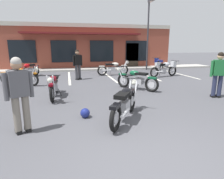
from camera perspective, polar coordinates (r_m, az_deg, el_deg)
name	(u,v)px	position (r m, az deg, el deg)	size (l,w,h in m)	color
ground_plane	(105,98)	(7.03, -2.05, -2.69)	(80.00, 80.00, 0.00)	#47474C
sidewalk_kerb	(84,69)	(15.54, -8.28, 6.11)	(22.00, 1.80, 0.14)	#A8A59E
brick_storefront_building	(80,47)	(19.01, -9.41, 12.56)	(15.19, 7.15, 3.61)	brown
painted_stall_lines	(89,77)	(12.00, -6.77, 3.82)	(12.38, 4.80, 0.01)	silver
motorcycle_foreground_classic	(125,103)	(4.94, 3.91, -3.96)	(1.39, 1.85, 0.98)	black
motorcycle_red_sportbike	(19,76)	(10.23, -25.97, 3.61)	(1.98, 1.14, 0.98)	black
motorcycle_black_cruiser	(113,68)	(12.50, 0.40, 6.40)	(2.11, 0.66, 0.98)	black
motorcycle_silver_naked	(29,70)	(12.77, -23.67, 5.45)	(1.20, 1.95, 0.98)	black
motorcycle_blue_standard	(165,68)	(12.38, 15.63, 6.16)	(2.08, 0.87, 0.98)	black
motorcycle_green_cafe_racer	(54,85)	(7.42, -16.97, 1.26)	(0.66, 2.11, 0.98)	black
motorcycle_orange_scrambler	(136,79)	(8.44, 7.31, 3.09)	(1.52, 1.77, 0.98)	black
motorcycle_cream_vintage	(159,64)	(14.75, 13.76, 7.30)	(0.78, 2.09, 0.98)	black
person_in_black_shirt	(19,91)	(4.51, -26.00, -0.47)	(0.58, 0.39, 1.68)	black
person_in_shorts_foreground	(219,72)	(7.98, 29.26, 4.52)	(0.60, 0.36, 1.68)	black
person_by_back_row	(78,63)	(10.97, -10.23, 7.84)	(0.57, 0.40, 1.68)	black
helmet_on_pavement	(85,113)	(5.22, -8.05, -6.96)	(0.26, 0.26, 0.26)	navy
parking_lot_lamp_post	(149,26)	(15.52, 10.91, 18.15)	(0.24, 0.76, 5.21)	#2D2D33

